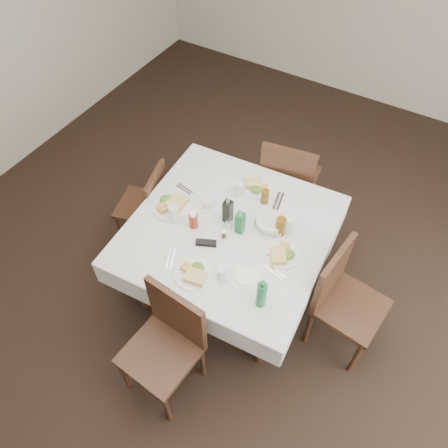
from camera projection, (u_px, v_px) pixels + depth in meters
name	position (u px, v px, depth m)	size (l,w,h in m)	color
ground_plane	(238.00, 310.00, 3.68)	(7.00, 7.00, 0.00)	black
room_shell	(246.00, 158.00, 2.36)	(6.04, 7.04, 2.80)	#B9B09E
dining_table	(229.00, 234.00, 3.33)	(1.55, 1.55, 0.76)	black
chair_north	(288.00, 178.00, 3.89)	(0.53, 0.53, 0.99)	black
chair_south	(168.00, 338.00, 2.93)	(0.50, 0.50, 0.97)	black
chair_east	(342.00, 295.00, 3.15)	(0.51, 0.51, 0.97)	black
chair_west	(148.00, 202.00, 3.82)	(0.48, 0.48, 0.83)	black
meal_north	(257.00, 187.00, 3.51)	(0.24, 0.24, 0.05)	white
meal_south	(194.00, 273.00, 2.99)	(0.27, 0.27, 0.06)	white
meal_east	(282.00, 254.00, 3.09)	(0.26, 0.26, 0.06)	white
meal_west	(171.00, 204.00, 3.39)	(0.30, 0.30, 0.07)	white
side_plate_a	(224.00, 182.00, 3.56)	(0.17, 0.17, 0.01)	white
side_plate_b	(246.00, 275.00, 3.00)	(0.17, 0.17, 0.01)	white
water_n	(239.00, 189.00, 3.44)	(0.07, 0.07, 0.12)	silver
water_s	(222.00, 274.00, 2.94)	(0.07, 0.07, 0.12)	silver
water_e	(288.00, 225.00, 3.19)	(0.08, 0.08, 0.15)	silver
water_w	(174.00, 214.00, 3.26)	(0.08, 0.08, 0.15)	silver
iced_tea_a	(265.00, 197.00, 3.39)	(0.06, 0.06, 0.13)	brown
iced_tea_b	(280.00, 226.00, 3.18)	(0.08, 0.08, 0.16)	brown
bread_basket	(270.00, 224.00, 3.25)	(0.24, 0.24, 0.08)	silver
oil_cruet_dark	(228.00, 210.00, 3.23)	(0.06, 0.06, 0.26)	black
oil_cruet_green	(240.00, 222.00, 3.17)	(0.06, 0.06, 0.24)	#17662D
ketchup_bottle	(193.00, 220.00, 3.23)	(0.07, 0.07, 0.15)	maroon
salt_shaker	(228.00, 223.00, 3.24)	(0.04, 0.04, 0.08)	white
pepper_shaker	(224.00, 234.00, 3.19)	(0.03, 0.03, 0.07)	#41331D
coffee_mug	(207.00, 205.00, 3.37)	(0.11, 0.11, 0.08)	white
sunglasses	(206.00, 243.00, 3.16)	(0.16, 0.11, 0.03)	black
green_bottle	(261.00, 294.00, 2.78)	(0.07, 0.07, 0.26)	#17662D
sugar_caddy	(272.00, 254.00, 3.09)	(0.08, 0.06, 0.04)	white
cutlery_n	(278.00, 201.00, 3.44)	(0.09, 0.20, 0.01)	silver
cutlery_s	(171.00, 259.00, 3.09)	(0.13, 0.20, 0.01)	silver
cutlery_e	(274.00, 271.00, 3.02)	(0.18, 0.09, 0.01)	silver
cutlery_w	(185.00, 189.00, 3.52)	(0.17, 0.07, 0.01)	silver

